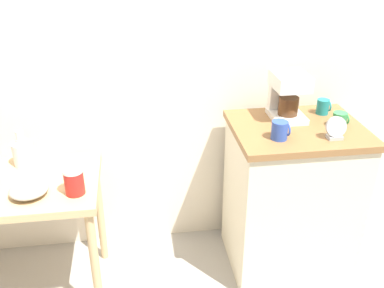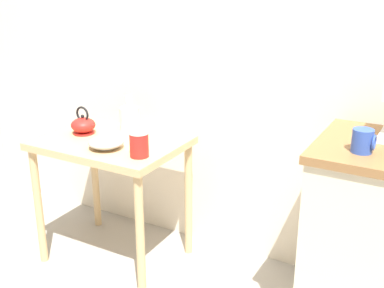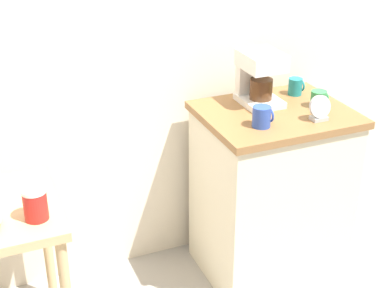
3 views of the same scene
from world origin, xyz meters
TOP-DOWN VIEW (x-y plane):
  - back_wall at (0.10, 0.42)m, footprint 4.40×0.10m
  - kitchen_counter at (0.74, 0.03)m, footprint 0.71×0.57m
  - canister_enamel at (-0.43, -0.17)m, footprint 0.10×0.10m
  - coffee_maker at (0.72, 0.16)m, footprint 0.18×0.22m
  - mug_blue at (0.59, -0.10)m, footprint 0.09×0.08m
  - mug_dark_teal at (0.94, 0.18)m, footprint 0.08×0.07m
  - mug_tall_green at (0.96, -0.01)m, footprint 0.08×0.08m
  - table_clock at (0.87, -0.14)m, footprint 0.11×0.05m

SIDE VIEW (x-z plane):
  - kitchen_counter at x=0.74m, z-range 0.00..0.92m
  - canister_enamel at x=-0.43m, z-range 0.73..0.86m
  - mug_tall_green at x=0.96m, z-range 0.91..1.00m
  - mug_dark_teal at x=0.94m, z-range 0.91..1.00m
  - mug_blue at x=0.59m, z-range 0.91..1.01m
  - table_clock at x=0.87m, z-range 0.91..1.03m
  - coffee_maker at x=0.72m, z-range 0.93..1.19m
  - back_wall at x=0.10m, z-range 0.00..2.80m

